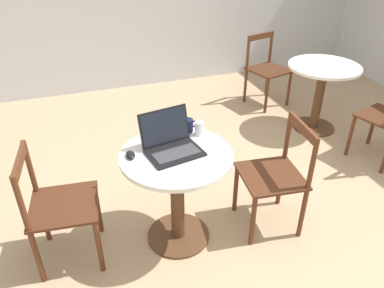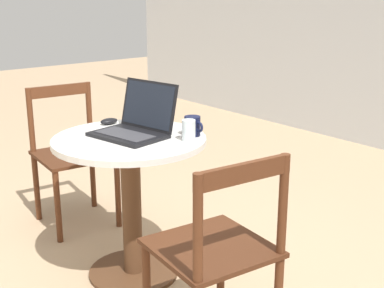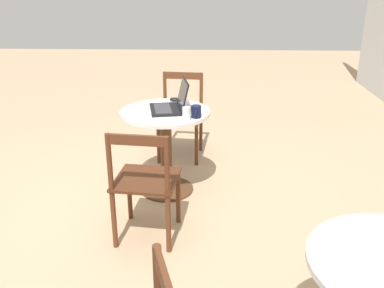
{
  "view_description": "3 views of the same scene",
  "coord_description": "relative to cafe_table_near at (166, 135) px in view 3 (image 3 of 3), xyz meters",
  "views": [
    {
      "loc": [
        -1.05,
        -1.83,
        2.09
      ],
      "look_at": [
        -0.27,
        0.44,
        0.63
      ],
      "focal_mm": 35.0,
      "sensor_mm": 36.0,
      "label": 1
    },
    {
      "loc": [
        1.67,
        -1.2,
        1.46
      ],
      "look_at": [
        -0.34,
        0.45,
        0.69
      ],
      "focal_mm": 50.0,
      "sensor_mm": 36.0,
      "label": 2
    },
    {
      "loc": [
        2.95,
        0.51,
        1.83
      ],
      "look_at": [
        -0.14,
        0.4,
        0.58
      ],
      "focal_mm": 40.0,
      "sensor_mm": 36.0,
      "label": 3
    }
  ],
  "objects": [
    {
      "name": "ground_plane",
      "position": [
        0.48,
        -0.17,
        -0.53
      ],
      "size": [
        16.0,
        16.0,
        0.0
      ],
      "primitive_type": "plane",
      "color": "tan"
    },
    {
      "name": "mug",
      "position": [
        0.17,
        0.26,
        0.26
      ],
      "size": [
        0.12,
        0.08,
        0.1
      ],
      "color": "#141938",
      "rests_on": "cafe_table_near"
    },
    {
      "name": "chair_near_right",
      "position": [
        0.74,
        -0.08,
        -0.09
      ],
      "size": [
        0.48,
        0.48,
        0.87
      ],
      "color": "#562D19",
      "rests_on": "ground_plane"
    },
    {
      "name": "mouse",
      "position": [
        -0.29,
        0.06,
        0.23
      ],
      "size": [
        0.06,
        0.1,
        0.03
      ],
      "color": "black",
      "rests_on": "cafe_table_near"
    },
    {
      "name": "cafe_table_near",
      "position": [
        0.0,
        0.0,
        0.0
      ],
      "size": [
        0.76,
        0.76,
        0.75
      ],
      "color": "#51331E",
      "rests_on": "ground_plane"
    },
    {
      "name": "laptop",
      "position": [
        -0.02,
        0.05,
        0.27
      ],
      "size": [
        0.4,
        0.36,
        0.26
      ],
      "color": "black",
      "rests_on": "cafe_table_near"
    },
    {
      "name": "chair_near_left",
      "position": [
        -0.8,
        0.08,
        -0.09
      ],
      "size": [
        0.48,
        0.48,
        0.87
      ],
      "color": "#562D19",
      "rests_on": "ground_plane"
    },
    {
      "name": "drinking_glass",
      "position": [
        0.23,
        0.19,
        0.27
      ],
      "size": [
        0.07,
        0.07,
        0.1
      ],
      "color": "silver",
      "rests_on": "cafe_table_near"
    }
  ]
}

